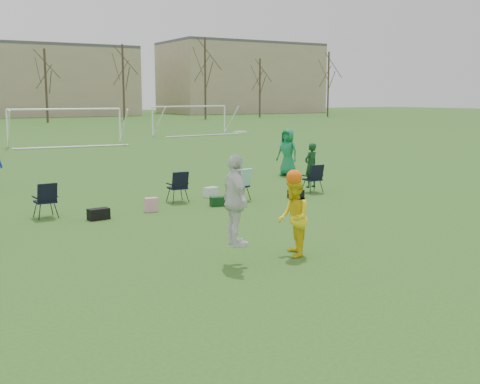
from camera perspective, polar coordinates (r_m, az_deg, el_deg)
ground at (r=10.95m, az=5.86°, el=-8.26°), size 260.00×260.00×0.00m
fielder_green_far at (r=24.87m, az=4.53°, el=3.77°), size 0.92×1.10×1.93m
center_contest at (r=11.88m, az=2.40°, el=-1.57°), size 2.12×1.10×2.60m
sideline_setup at (r=18.83m, az=-1.84°, el=0.72°), size 9.50×2.07×1.68m
goal_mid at (r=41.71m, az=-16.22°, el=6.90°), size 7.40×0.63×2.46m
goal_right at (r=51.47m, az=-4.75°, el=7.57°), size 7.35×1.14×2.46m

